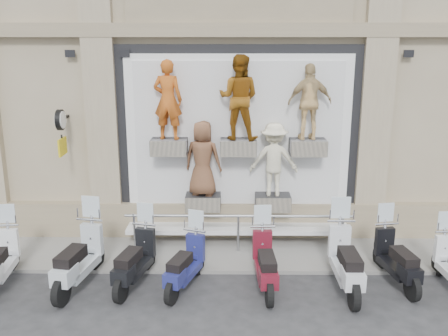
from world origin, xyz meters
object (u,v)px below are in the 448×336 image
at_px(clock_sign_bracket, 61,126).
at_px(scooter_f, 266,252).
at_px(guard_rail, 238,234).
at_px(scooter_c, 78,247).
at_px(scooter_d, 134,250).
at_px(scooter_h, 398,249).
at_px(scooter_g, 346,250).
at_px(scooter_e, 185,254).

xyz_separation_m(clock_sign_bracket, scooter_f, (4.39, -2.03, -2.06)).
xyz_separation_m(guard_rail, clock_sign_bracket, (-3.90, 0.47, 2.34)).
distance_m(scooter_c, scooter_d, 1.07).
xyz_separation_m(guard_rail, scooter_f, (0.49, -1.56, 0.28)).
height_order(scooter_f, scooter_h, scooter_f).
bearing_deg(scooter_h, scooter_f, 175.66).
height_order(scooter_f, scooter_g, scooter_g).
xyz_separation_m(scooter_d, scooter_h, (5.09, 0.12, -0.01)).
height_order(scooter_c, scooter_d, scooter_c).
distance_m(scooter_e, scooter_h, 4.11).
distance_m(guard_rail, scooter_e, 1.90).
bearing_deg(scooter_g, guard_rail, 141.62).
bearing_deg(clock_sign_bracket, guard_rail, -6.84).
bearing_deg(clock_sign_bracket, scooter_c, -67.93).
xyz_separation_m(scooter_f, scooter_g, (1.52, -0.03, 0.08)).
relative_size(scooter_g, scooter_h, 1.12).
bearing_deg(guard_rail, scooter_d, -144.20).
distance_m(guard_rail, scooter_h, 3.35).
bearing_deg(scooter_f, clock_sign_bracket, 152.42).
distance_m(scooter_c, scooter_f, 3.58).
distance_m(scooter_c, scooter_e, 2.06).
height_order(guard_rail, scooter_h, scooter_h).
height_order(guard_rail, scooter_e, scooter_e).
relative_size(scooter_f, scooter_g, 0.90).
relative_size(scooter_c, scooter_e, 1.16).
height_order(scooter_e, scooter_f, scooter_f).
bearing_deg(scooter_d, scooter_f, 10.90).
distance_m(scooter_d, scooter_e, 0.99).
height_order(scooter_e, scooter_g, scooter_g).
bearing_deg(scooter_g, scooter_e, 179.67).
relative_size(guard_rail, scooter_d, 2.75).
relative_size(scooter_e, scooter_f, 0.94).
xyz_separation_m(scooter_c, scooter_h, (6.15, 0.18, -0.08)).
xyz_separation_m(scooter_c, scooter_d, (1.07, 0.06, -0.07)).
distance_m(guard_rail, clock_sign_bracket, 4.57).
height_order(scooter_c, scooter_h, scooter_c).
height_order(scooter_d, scooter_h, scooter_d).
bearing_deg(scooter_f, guard_rail, 104.66).
height_order(guard_rail, clock_sign_bracket, clock_sign_bracket).
xyz_separation_m(guard_rail, scooter_e, (-1.04, -1.58, 0.24)).
distance_m(scooter_d, scooter_h, 5.09).
xyz_separation_m(guard_rail, scooter_c, (-3.09, -1.53, 0.35)).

